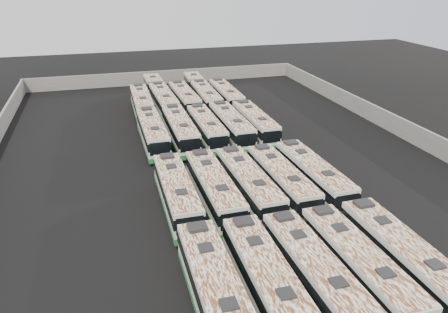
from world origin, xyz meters
TOP-DOWN VIEW (x-y plane):
  - ground at (0.00, 0.00)m, footprint 140.00×140.00m
  - perimeter_wall at (0.00, 0.00)m, footprint 45.20×73.20m
  - bus_front_far_left at (-5.66, -18.59)m, footprint 2.43×11.17m
  - bus_front_left at (-2.66, -18.64)m, footprint 2.42×11.03m
  - bus_front_center at (0.29, -18.59)m, footprint 2.56×10.86m
  - bus_front_right at (3.15, -18.60)m, footprint 2.52×10.84m
  - bus_front_far_right at (6.18, -18.73)m, footprint 2.43×11.05m
  - bus_midfront_far_left at (-5.66, -6.39)m, footprint 2.35×10.79m
  - bus_midfront_left at (-2.67, -6.62)m, footprint 2.41×11.01m
  - bus_midfront_center at (0.28, -6.59)m, footprint 2.58×11.00m
  - bus_midfront_right at (3.23, -6.57)m, footprint 2.46×10.71m
  - bus_midfront_far_right at (6.18, -6.50)m, footprint 2.57×10.93m
  - bus_midback_far_left at (-5.71, 8.03)m, footprint 2.36×10.98m
  - bus_midback_left at (-2.67, 8.08)m, footprint 2.39×11.12m
  - bus_midback_center at (0.31, 8.01)m, footprint 2.29×10.66m
  - bus_midback_right at (3.15, 7.92)m, footprint 2.37×11.13m
  - bus_midback_far_right at (6.07, 8.03)m, footprint 2.34×10.77m
  - bus_back_far_left at (-5.58, 20.15)m, footprint 2.44×10.78m
  - bus_back_left at (-2.73, 23.06)m, footprint 2.69×17.09m
  - bus_back_center at (0.24, 20.22)m, footprint 2.55×10.88m
  - bus_back_right at (3.29, 22.99)m, footprint 2.72×16.89m
  - bus_back_far_right at (6.12, 20.12)m, footprint 2.39×10.82m

SIDE VIEW (x-z plane):
  - ground at x=0.00m, z-range 0.00..0.00m
  - perimeter_wall at x=0.00m, z-range 0.00..2.20m
  - bus_midback_center at x=0.31m, z-range 0.03..3.03m
  - bus_midfront_right at x=3.23m, z-range 0.03..3.04m
  - bus_back_far_left at x=-5.58m, z-range 0.03..3.06m
  - bus_midback_far_right at x=6.07m, z-range 0.03..3.06m
  - bus_midfront_far_left at x=-5.66m, z-range 0.03..3.07m
  - bus_back_far_right at x=6.12m, z-range 0.03..3.07m
  - bus_front_right at x=3.15m, z-range 0.03..3.07m
  - bus_front_center at x=0.29m, z-range 0.03..3.08m
  - bus_back_right at x=3.29m, z-range 0.03..3.08m
  - bus_back_center at x=0.24m, z-range 0.03..3.08m
  - bus_midfront_far_right at x=6.18m, z-range 0.03..3.10m
  - bus_midfront_center at x=0.28m, z-range 0.03..3.12m
  - bus_back_left at x=-2.73m, z-range 0.03..3.12m
  - bus_midback_far_left at x=-5.71m, z-range 0.03..3.12m
  - bus_midfront_left at x=-2.67m, z-range 0.03..3.13m
  - bus_front_left at x=-2.66m, z-range 0.03..3.14m
  - bus_front_far_right at x=6.18m, z-range 0.03..3.14m
  - bus_midback_left at x=-2.67m, z-range 0.04..3.17m
  - bus_midback_right at x=3.15m, z-range 0.04..3.17m
  - bus_front_far_left at x=-5.66m, z-range 0.04..3.18m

